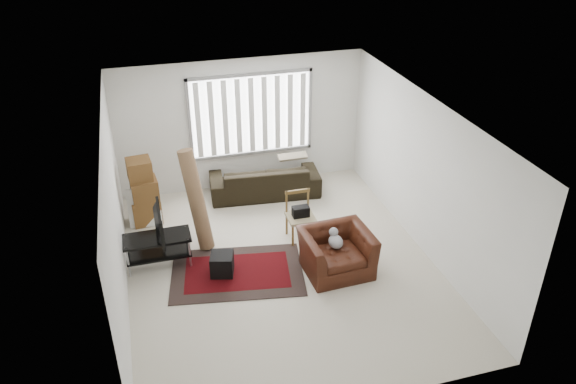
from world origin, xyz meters
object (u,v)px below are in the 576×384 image
(moving_boxes, at_px, (144,194))
(sofa, at_px, (265,175))
(side_chair, at_px, (300,215))
(tv_stand, at_px, (158,245))
(armchair, at_px, (337,249))

(moving_boxes, height_order, sofa, moving_boxes)
(sofa, relative_size, side_chair, 2.49)
(side_chair, bearing_deg, tv_stand, -177.01)
(moving_boxes, distance_m, sofa, 2.43)
(sofa, distance_m, side_chair, 1.76)
(sofa, xyz_separation_m, side_chair, (0.23, -1.74, 0.07))
(sofa, bearing_deg, tv_stand, 44.60)
(sofa, bearing_deg, armchair, 105.72)
(tv_stand, relative_size, side_chair, 1.24)
(side_chair, bearing_deg, sofa, 97.66)
(moving_boxes, xyz_separation_m, armchair, (2.91, -2.41, -0.18))
(tv_stand, distance_m, armchair, 2.95)
(tv_stand, distance_m, sofa, 2.94)
(side_chair, relative_size, armchair, 0.77)
(moving_boxes, height_order, side_chair, moving_boxes)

